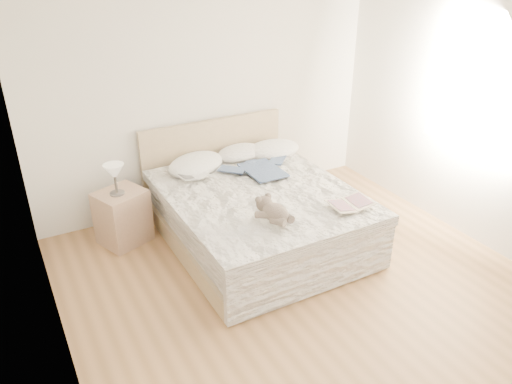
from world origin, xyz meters
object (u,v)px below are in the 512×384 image
childrens_book (350,204)px  nightstand (123,217)px  photo_book (193,176)px  teddy_bear (275,219)px  bed (255,213)px  table_lamp (114,173)px

childrens_book → nightstand: bearing=146.5°
photo_book → teddy_bear: 1.23m
bed → nightstand: 1.34m
bed → nightstand: (-1.20, 0.61, -0.03)m
teddy_bear → childrens_book: bearing=-17.9°
table_lamp → photo_book: (0.76, -0.11, -0.16)m
teddy_bear → table_lamp: bearing=114.9°
nightstand → table_lamp: table_lamp is taller
childrens_book → teddy_bear: size_ratio=1.21×
photo_book → teddy_bear: (0.27, -1.20, 0.02)m
childrens_book → teddy_bear: 0.76m
photo_book → teddy_bear: bearing=-85.6°
nightstand → photo_book: bearing=-10.7°
photo_book → childrens_book: 1.63m
table_lamp → bed: bearing=-25.3°
table_lamp → nightstand: bearing=46.7°
table_lamp → teddy_bear: bearing=-51.9°
table_lamp → photo_book: size_ratio=1.07×
nightstand → childrens_book: bearing=-38.6°
table_lamp → teddy_bear: 1.67m
childrens_book → teddy_bear: (-0.76, 0.06, 0.02)m
nightstand → table_lamp: size_ratio=1.78×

